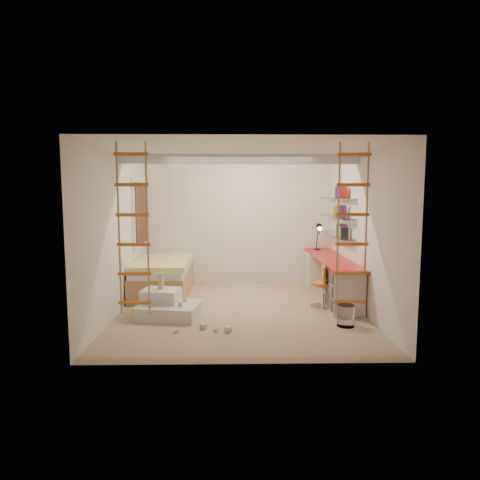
{
  "coord_description": "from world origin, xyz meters",
  "views": [
    {
      "loc": [
        -0.14,
        -6.99,
        1.99
      ],
      "look_at": [
        0.0,
        0.3,
        1.15
      ],
      "focal_mm": 32.0,
      "sensor_mm": 36.0,
      "label": 1
    }
  ],
  "objects_px": {
    "desk": "(331,276)",
    "play_platform": "(167,306)",
    "swivel_chair": "(323,293)",
    "bed": "(163,276)"
  },
  "relations": [
    {
      "from": "bed",
      "to": "play_platform",
      "type": "relative_size",
      "value": 1.92
    },
    {
      "from": "bed",
      "to": "swivel_chair",
      "type": "distance_m",
      "value": 3.11
    },
    {
      "from": "swivel_chair",
      "to": "play_platform",
      "type": "height_order",
      "value": "swivel_chair"
    },
    {
      "from": "bed",
      "to": "play_platform",
      "type": "xyz_separation_m",
      "value": [
        0.3,
        -1.55,
        -0.17
      ]
    },
    {
      "from": "swivel_chair",
      "to": "play_platform",
      "type": "distance_m",
      "value": 2.61
    },
    {
      "from": "desk",
      "to": "bed",
      "type": "relative_size",
      "value": 1.4
    },
    {
      "from": "desk",
      "to": "swivel_chair",
      "type": "relative_size",
      "value": 3.78
    },
    {
      "from": "play_platform",
      "to": "bed",
      "type": "bearing_deg",
      "value": 100.78
    },
    {
      "from": "desk",
      "to": "play_platform",
      "type": "distance_m",
      "value": 3.14
    },
    {
      "from": "desk",
      "to": "play_platform",
      "type": "height_order",
      "value": "desk"
    }
  ]
}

